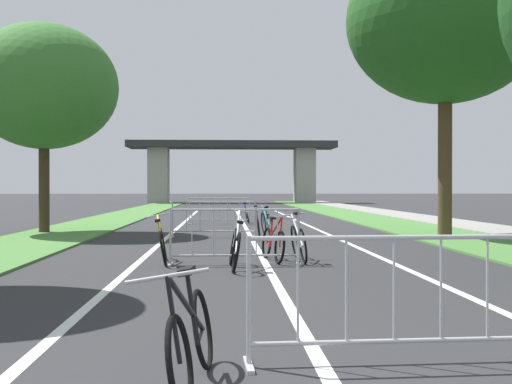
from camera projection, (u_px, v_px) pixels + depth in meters
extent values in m
cube|color=#477A38|center=(118.00, 218.00, 29.58)|extent=(2.75, 69.06, 0.05)
cube|color=#477A38|center=(360.00, 217.00, 30.18)|extent=(2.75, 69.06, 0.05)
cube|color=gray|center=(412.00, 217.00, 30.31)|extent=(2.25, 69.06, 0.08)
cube|color=silver|center=(247.00, 229.00, 21.61)|extent=(0.14, 39.95, 0.01)
cube|color=silver|center=(316.00, 229.00, 21.74)|extent=(0.14, 39.95, 0.01)
cube|color=silver|center=(176.00, 230.00, 21.49)|extent=(0.14, 39.95, 0.01)
cube|color=#2D2D30|center=(232.00, 145.00, 58.62)|extent=(19.26, 4.08, 0.62)
cube|color=#9E9B93|center=(159.00, 176.00, 58.29)|extent=(1.83, 2.40, 5.14)
cube|color=#9E9B93|center=(305.00, 176.00, 59.00)|extent=(1.83, 2.40, 5.14)
cylinder|color=#3D2D1E|center=(44.00, 188.00, 19.68)|extent=(0.33, 0.33, 2.88)
ellipsoid|color=#38702D|center=(44.00, 87.00, 19.66)|extent=(4.62, 4.62, 3.92)
cylinder|color=#4C3823|center=(445.00, 166.00, 18.02)|extent=(0.40, 0.40, 4.14)
ellipsoid|color=#23561E|center=(445.00, 20.00, 18.00)|extent=(5.66, 5.66, 4.81)
cylinder|color=#ADADB2|center=(249.00, 302.00, 5.02)|extent=(0.04, 0.04, 1.05)
cube|color=#ADADB2|center=(249.00, 365.00, 5.02)|extent=(0.08, 0.44, 0.03)
cylinder|color=#ADADB2|center=(394.00, 237.00, 5.13)|extent=(2.39, 0.14, 0.04)
cylinder|color=#ADADB2|center=(394.00, 341.00, 5.13)|extent=(2.39, 0.14, 0.04)
cylinder|color=#ADADB2|center=(298.00, 290.00, 5.06)|extent=(0.02, 0.02, 0.87)
cylinder|color=#ADADB2|center=(346.00, 289.00, 5.09)|extent=(0.02, 0.02, 0.87)
cylinder|color=#ADADB2|center=(394.00, 288.00, 5.13)|extent=(0.02, 0.02, 0.87)
cylinder|color=#ADADB2|center=(441.00, 287.00, 5.17)|extent=(0.02, 0.02, 0.87)
cylinder|color=#ADADB2|center=(487.00, 287.00, 5.21)|extent=(0.02, 0.02, 0.87)
cylinder|color=#ADADB2|center=(170.00, 237.00, 11.59)|extent=(0.04, 0.04, 1.05)
cube|color=#ADADB2|center=(170.00, 265.00, 11.60)|extent=(0.06, 0.44, 0.03)
cylinder|color=#ADADB2|center=(299.00, 237.00, 11.70)|extent=(0.04, 0.04, 1.05)
cube|color=#ADADB2|center=(299.00, 264.00, 11.70)|extent=(0.06, 0.44, 0.03)
cylinder|color=#ADADB2|center=(235.00, 210.00, 11.64)|extent=(2.39, 0.06, 0.04)
cylinder|color=#ADADB2|center=(235.00, 255.00, 11.65)|extent=(2.39, 0.06, 0.04)
cylinder|color=#ADADB2|center=(192.00, 232.00, 11.61)|extent=(0.02, 0.02, 0.87)
cylinder|color=#ADADB2|center=(213.00, 232.00, 11.63)|extent=(0.02, 0.02, 0.87)
cylinder|color=#ADADB2|center=(235.00, 232.00, 11.65)|extent=(0.02, 0.02, 0.87)
cylinder|color=#ADADB2|center=(256.00, 232.00, 11.66)|extent=(0.02, 0.02, 0.87)
cylinder|color=#ADADB2|center=(278.00, 232.00, 11.68)|extent=(0.02, 0.02, 0.87)
cylinder|color=#ADADB2|center=(173.00, 219.00, 18.14)|extent=(0.04, 0.04, 1.05)
cube|color=#ADADB2|center=(173.00, 237.00, 18.14)|extent=(0.06, 0.44, 0.03)
cylinder|color=#ADADB2|center=(255.00, 219.00, 18.26)|extent=(0.04, 0.04, 1.05)
cube|color=#ADADB2|center=(255.00, 237.00, 18.26)|extent=(0.06, 0.44, 0.03)
cylinder|color=#ADADB2|center=(214.00, 202.00, 18.20)|extent=(2.39, 0.04, 0.04)
cylinder|color=#ADADB2|center=(214.00, 231.00, 18.20)|extent=(2.39, 0.04, 0.04)
cylinder|color=#ADADB2|center=(186.00, 216.00, 18.16)|extent=(0.02, 0.02, 0.87)
cylinder|color=#ADADB2|center=(200.00, 216.00, 18.18)|extent=(0.02, 0.02, 0.87)
cylinder|color=#ADADB2|center=(214.00, 216.00, 18.20)|extent=(0.02, 0.02, 0.87)
cylinder|color=#ADADB2|center=(228.00, 216.00, 18.22)|extent=(0.02, 0.02, 0.87)
cylinder|color=#ADADB2|center=(241.00, 216.00, 18.24)|extent=(0.02, 0.02, 0.87)
cylinder|color=#ADADB2|center=(189.00, 211.00, 24.76)|extent=(0.04, 0.04, 1.05)
cube|color=#ADADB2|center=(189.00, 224.00, 24.77)|extent=(0.08, 0.44, 0.03)
cylinder|color=#ADADB2|center=(249.00, 211.00, 24.80)|extent=(0.04, 0.04, 1.05)
cube|color=#ADADB2|center=(249.00, 224.00, 24.80)|extent=(0.08, 0.44, 0.03)
cylinder|color=#ADADB2|center=(219.00, 198.00, 24.78)|extent=(2.39, 0.13, 0.04)
cylinder|color=#ADADB2|center=(219.00, 220.00, 24.78)|extent=(2.39, 0.13, 0.04)
cylinder|color=#ADADB2|center=(199.00, 209.00, 24.77)|extent=(0.02, 0.02, 0.87)
cylinder|color=#ADADB2|center=(209.00, 209.00, 24.77)|extent=(0.02, 0.02, 0.87)
cylinder|color=#ADADB2|center=(219.00, 209.00, 24.78)|extent=(0.02, 0.02, 0.87)
cylinder|color=#ADADB2|center=(229.00, 209.00, 24.79)|extent=(0.02, 0.02, 0.87)
cylinder|color=#ADADB2|center=(239.00, 209.00, 24.79)|extent=(0.02, 0.02, 0.87)
torus|color=black|center=(267.00, 243.00, 12.74)|extent=(0.22, 0.65, 0.64)
torus|color=black|center=(280.00, 247.00, 11.76)|extent=(0.22, 0.65, 0.64)
cylinder|color=red|center=(274.00, 231.00, 12.28)|extent=(0.27, 0.96, 0.59)
cylinder|color=red|center=(271.00, 232.00, 12.46)|extent=(0.09, 0.13, 0.57)
cylinder|color=red|center=(269.00, 245.00, 12.58)|extent=(0.08, 0.33, 0.08)
cylinder|color=red|center=(281.00, 232.00, 11.79)|extent=(0.09, 0.10, 0.56)
cube|color=black|center=(272.00, 218.00, 12.50)|extent=(0.14, 0.25, 0.06)
cylinder|color=#99999E|center=(282.00, 217.00, 11.82)|extent=(0.48, 0.11, 0.08)
torus|color=black|center=(236.00, 252.00, 10.53)|extent=(0.19, 0.70, 0.70)
torus|color=black|center=(233.00, 246.00, 11.62)|extent=(0.19, 0.70, 0.70)
cylinder|color=silver|center=(238.00, 231.00, 11.06)|extent=(0.12, 1.07, 0.69)
cylinder|color=silver|center=(238.00, 238.00, 10.85)|extent=(0.14, 0.12, 0.55)
cylinder|color=silver|center=(235.00, 253.00, 10.71)|extent=(0.05, 0.36, 0.08)
cylinder|color=silver|center=(236.00, 229.00, 11.60)|extent=(0.15, 0.09, 0.66)
cube|color=black|center=(240.00, 222.00, 10.81)|extent=(0.11, 0.24, 0.07)
cylinder|color=#99999E|center=(239.00, 211.00, 11.58)|extent=(0.44, 0.04, 0.10)
torus|color=black|center=(248.00, 216.00, 24.75)|extent=(0.17, 0.60, 0.60)
torus|color=black|center=(246.00, 215.00, 25.83)|extent=(0.17, 0.60, 0.60)
cylinder|color=#1E389E|center=(246.00, 209.00, 25.26)|extent=(0.17, 1.05, 0.59)
cylinder|color=#1E389E|center=(246.00, 210.00, 25.05)|extent=(0.17, 0.13, 0.57)
cylinder|color=#1E389E|center=(248.00, 217.00, 24.92)|extent=(0.03, 0.35, 0.07)
cylinder|color=#1E389E|center=(245.00, 209.00, 25.80)|extent=(0.16, 0.09, 0.57)
cube|color=black|center=(245.00, 203.00, 25.01)|extent=(0.11, 0.24, 0.07)
cylinder|color=#99999E|center=(244.00, 202.00, 25.77)|extent=(0.45, 0.03, 0.12)
torus|color=black|center=(269.00, 225.00, 18.31)|extent=(0.18, 0.69, 0.68)
torus|color=black|center=(264.00, 223.00, 19.29)|extent=(0.18, 0.69, 0.68)
cylinder|color=#197A7F|center=(266.00, 215.00, 18.77)|extent=(0.21, 0.96, 0.59)
cylinder|color=#197A7F|center=(267.00, 217.00, 18.58)|extent=(0.10, 0.13, 0.58)
cylinder|color=#197A7F|center=(269.00, 226.00, 18.47)|extent=(0.06, 0.32, 0.08)
cylinder|color=#197A7F|center=(263.00, 214.00, 19.26)|extent=(0.10, 0.10, 0.56)
cube|color=black|center=(266.00, 207.00, 18.54)|extent=(0.13, 0.25, 0.06)
cylinder|color=#99999E|center=(262.00, 205.00, 19.22)|extent=(0.46, 0.08, 0.08)
torus|color=black|center=(303.00, 246.00, 11.79)|extent=(0.16, 0.69, 0.68)
torus|color=black|center=(295.00, 242.00, 12.74)|extent=(0.16, 0.69, 0.68)
cylinder|color=#B7B7BC|center=(297.00, 230.00, 12.23)|extent=(0.16, 0.93, 0.59)
cylinder|color=#B7B7BC|center=(299.00, 230.00, 12.06)|extent=(0.13, 0.12, 0.66)
cylinder|color=#B7B7BC|center=(302.00, 247.00, 11.94)|extent=(0.04, 0.31, 0.08)
cylinder|color=#B7B7BC|center=(293.00, 228.00, 12.71)|extent=(0.11, 0.10, 0.56)
cube|color=black|center=(297.00, 213.00, 12.02)|extent=(0.12, 0.24, 0.06)
cylinder|color=#99999E|center=(292.00, 215.00, 12.68)|extent=(0.53, 0.05, 0.10)
torus|color=black|center=(163.00, 248.00, 11.46)|extent=(0.23, 0.67, 0.65)
torus|color=black|center=(163.00, 243.00, 12.47)|extent=(0.23, 0.67, 0.65)
cylinder|color=gold|center=(160.00, 231.00, 11.93)|extent=(0.23, 0.98, 0.60)
cylinder|color=gold|center=(160.00, 235.00, 11.74)|extent=(0.15, 0.13, 0.55)
cylinder|color=gold|center=(163.00, 249.00, 11.63)|extent=(0.05, 0.33, 0.08)
cylinder|color=gold|center=(160.00, 229.00, 12.43)|extent=(0.14, 0.10, 0.57)
cube|color=black|center=(158.00, 221.00, 11.70)|extent=(0.13, 0.25, 0.07)
cylinder|color=#99999E|center=(158.00, 215.00, 12.40)|extent=(0.53, 0.08, 0.13)
torus|color=black|center=(202.00, 329.00, 4.96)|extent=(0.22, 0.65, 0.64)
torus|color=black|center=(180.00, 364.00, 3.98)|extent=(0.22, 0.65, 0.64)
cylinder|color=black|center=(187.00, 305.00, 4.50)|extent=(0.24, 0.94, 0.58)
cylinder|color=black|center=(192.00, 308.00, 4.68)|extent=(0.13, 0.13, 0.55)
cylinder|color=black|center=(200.00, 337.00, 4.80)|extent=(0.06, 0.32, 0.07)
cylinder|color=black|center=(174.00, 320.00, 4.01)|extent=(0.13, 0.10, 0.55)
cube|color=black|center=(187.00, 271.00, 4.72)|extent=(0.13, 0.25, 0.07)
cylinder|color=#99999E|center=(167.00, 276.00, 4.03)|extent=(0.55, 0.09, 0.12)
torus|color=black|center=(258.00, 226.00, 18.26)|extent=(0.14, 0.63, 0.63)
torus|color=black|center=(259.00, 229.00, 17.18)|extent=(0.14, 0.63, 0.63)
cylinder|color=#662884|center=(257.00, 217.00, 17.74)|extent=(0.15, 1.05, 0.62)
cylinder|color=#662884|center=(257.00, 217.00, 17.95)|extent=(0.13, 0.13, 0.65)
cylinder|color=#662884|center=(258.00, 227.00, 18.08)|extent=(0.04, 0.35, 0.07)
cylinder|color=#662884|center=(257.00, 218.00, 17.20)|extent=(0.11, 0.10, 0.59)
cube|color=black|center=(256.00, 206.00, 17.98)|extent=(0.11, 0.24, 0.06)
cylinder|color=#99999E|center=(256.00, 207.00, 17.22)|extent=(0.51, 0.05, 0.09)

